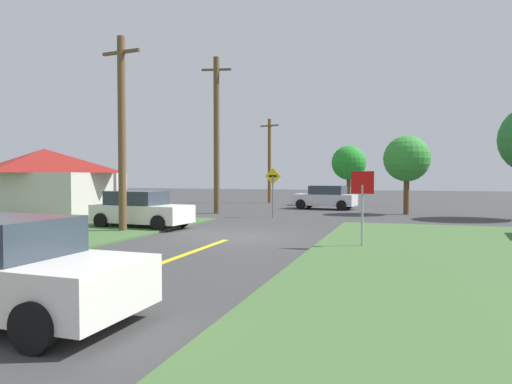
% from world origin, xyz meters
% --- Properties ---
extents(ground_plane, '(120.00, 120.00, 0.00)m').
position_xyz_m(ground_plane, '(0.00, 0.00, 0.00)').
color(ground_plane, '#3C3C3C').
extents(lane_stripe_center, '(0.20, 14.00, 0.01)m').
position_xyz_m(lane_stripe_center, '(0.00, -8.00, 0.01)').
color(lane_stripe_center, yellow).
rests_on(lane_stripe_center, ground).
extents(stop_sign, '(0.71, 0.07, 2.43)m').
position_xyz_m(stop_sign, '(4.77, -1.40, 1.70)').
color(stop_sign, '#9EA0A8').
rests_on(stop_sign, ground).
extents(car_approaching_junction, '(4.41, 2.43, 1.62)m').
position_xyz_m(car_approaching_junction, '(0.89, 15.45, 0.80)').
color(car_approaching_junction, silver).
rests_on(car_approaching_junction, ground).
extents(parked_car_near_building, '(4.47, 2.31, 1.62)m').
position_xyz_m(parked_car_near_building, '(-4.96, 1.43, 0.80)').
color(parked_car_near_building, white).
rests_on(parked_car_near_building, ground).
extents(car_behind_on_main_road, '(4.62, 2.21, 1.62)m').
position_xyz_m(car_behind_on_main_road, '(-0.10, -10.51, 0.81)').
color(car_behind_on_main_road, white).
rests_on(car_behind_on_main_road, ground).
extents(utility_pole_near, '(1.80, 0.31, 7.85)m').
position_xyz_m(utility_pole_near, '(-4.81, -0.14, 4.03)').
color(utility_pole_near, brown).
rests_on(utility_pole_near, ground).
extents(utility_pole_mid, '(1.78, 0.50, 9.45)m').
position_xyz_m(utility_pole_mid, '(-4.82, 9.74, 4.81)').
color(utility_pole_mid, brown).
rests_on(utility_pole_mid, ground).
extents(utility_pole_far, '(1.76, 0.62, 7.14)m').
position_xyz_m(utility_pole_far, '(-4.91, 21.62, 3.69)').
color(utility_pole_far, brown).
rests_on(utility_pole_far, ground).
extents(direction_sign, '(0.91, 0.08, 2.73)m').
position_xyz_m(direction_sign, '(-0.82, 8.11, 1.70)').
color(direction_sign, slate).
rests_on(direction_sign, ground).
extents(pine_tree_center, '(2.71, 2.71, 4.67)m').
position_xyz_m(pine_tree_center, '(6.17, 12.48, 3.29)').
color(pine_tree_center, brown).
rests_on(pine_tree_center, ground).
extents(oak_tree_right, '(2.70, 2.70, 4.68)m').
position_xyz_m(oak_tree_right, '(1.89, 20.54, 3.30)').
color(oak_tree_right, brown).
rests_on(oak_tree_right, ground).
extents(barn, '(7.96, 7.18, 3.85)m').
position_xyz_m(barn, '(-13.79, 5.45, 1.93)').
color(barn, beige).
rests_on(barn, ground).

